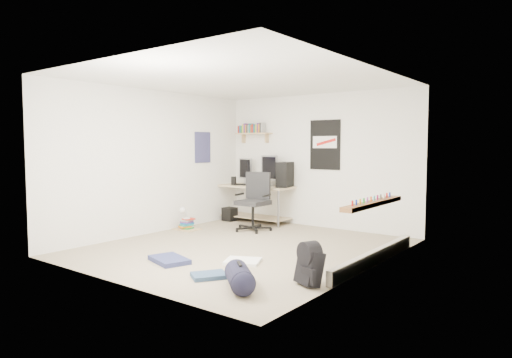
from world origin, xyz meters
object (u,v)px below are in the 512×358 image
Objects in this scene: office_chair at (253,204)px; book_stack at (187,221)px; desk at (256,203)px; duffel_bag at (240,276)px; backpack at (309,268)px.

office_chair is 2.71× the size of book_stack.
desk is 4.37m from duffel_bag.
desk is at bearing 111.29° from office_chair.
office_chair reaches higher than duffel_bag.
duffel_bag is (1.94, -2.76, -0.35)m from office_chair.
backpack is 3.82m from book_stack.
backpack is (2.48, -2.19, -0.29)m from office_chair.
duffel_bag reaches higher than book_stack.
book_stack is at bearing -159.89° from office_chair.
backpack reaches higher than book_stack.
backpack is 0.73× the size of duffel_bag.
desk is 4.17× the size of book_stack.
desk is 1.54× the size of office_chair.
backpack is (3.03, -3.01, -0.16)m from desk.
desk is 3.15× the size of duffel_bag.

